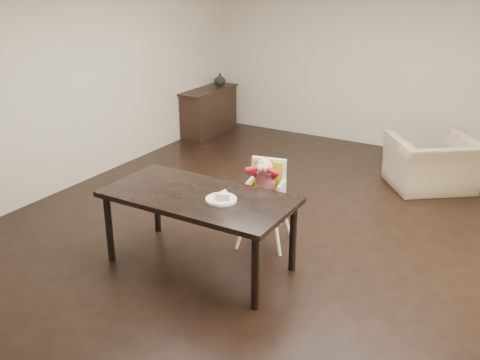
{
  "coord_description": "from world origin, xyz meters",
  "views": [
    {
      "loc": [
        2.32,
        -4.94,
        2.72
      ],
      "look_at": [
        -0.13,
        -0.75,
        0.8
      ],
      "focal_mm": 40.0,
      "sensor_mm": 36.0,
      "label": 1
    }
  ],
  "objects_px": {
    "high_chair": "(266,183)",
    "armchair": "(434,155)",
    "dining_table": "(198,202)",
    "sideboard": "(209,111)"
  },
  "relations": [
    {
      "from": "high_chair",
      "to": "armchair",
      "type": "xyz_separation_m",
      "value": [
        1.21,
        2.43,
        -0.2
      ]
    },
    {
      "from": "dining_table",
      "to": "armchair",
      "type": "bearing_deg",
      "value": 64.42
    },
    {
      "from": "armchair",
      "to": "dining_table",
      "type": "bearing_deg",
      "value": 27.54
    },
    {
      "from": "dining_table",
      "to": "armchair",
      "type": "relative_size",
      "value": 1.67
    },
    {
      "from": "high_chair",
      "to": "sideboard",
      "type": "relative_size",
      "value": 0.76
    },
    {
      "from": "high_chair",
      "to": "sideboard",
      "type": "distance_m",
      "value": 4.16
    },
    {
      "from": "armchair",
      "to": "sideboard",
      "type": "distance_m",
      "value": 4.02
    },
    {
      "from": "sideboard",
      "to": "armchair",
      "type": "bearing_deg",
      "value": -9.76
    },
    {
      "from": "dining_table",
      "to": "high_chair",
      "type": "relative_size",
      "value": 1.89
    },
    {
      "from": "armchair",
      "to": "sideboard",
      "type": "relative_size",
      "value": 0.85
    }
  ]
}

